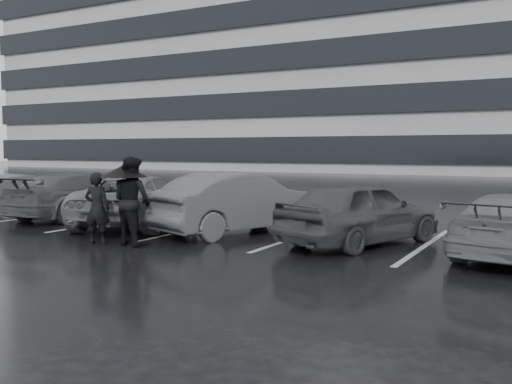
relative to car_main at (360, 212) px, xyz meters
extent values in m
plane|color=black|center=(-2.16, -2.00, -0.69)|extent=(160.00, 160.00, 0.00)
cube|color=#97979A|center=(-24.16, 46.00, 13.31)|extent=(60.00, 25.00, 28.00)
cube|color=black|center=(-24.16, 46.00, 1.31)|extent=(60.60, 25.60, 2.20)
cube|color=black|center=(-24.16, 46.00, 5.31)|extent=(60.60, 25.60, 2.20)
cube|color=black|center=(-24.16, 46.00, 9.31)|extent=(60.60, 25.60, 2.20)
cube|color=black|center=(-24.16, 46.00, 13.31)|extent=(60.60, 25.60, 2.20)
cube|color=black|center=(-24.16, 46.00, 17.31)|extent=(60.60, 25.60, 2.20)
imported|color=black|center=(0.00, 0.00, 0.00)|extent=(2.89, 4.33, 1.37)
imported|color=#2C2C2E|center=(-3.07, 0.20, 0.04)|extent=(2.91, 4.65, 1.45)
imported|color=#47474A|center=(-6.07, 0.17, -0.02)|extent=(3.66, 5.24, 1.33)
imported|color=black|center=(-8.70, 0.57, -0.04)|extent=(1.90, 4.51, 1.30)
imported|color=#2C2C2E|center=(-11.26, 0.71, -0.08)|extent=(1.72, 3.81, 1.21)
imported|color=black|center=(-4.90, -2.58, 0.07)|extent=(0.64, 0.51, 1.52)
imported|color=black|center=(-4.17, -2.32, 0.24)|extent=(1.01, 0.86, 1.84)
cylinder|color=black|center=(-4.35, -2.36, 0.04)|extent=(0.02, 0.02, 1.45)
cone|color=black|center=(-4.35, -2.36, 0.86)|extent=(1.00, 1.00, 0.25)
sphere|color=black|center=(-4.35, -2.36, 0.99)|extent=(0.05, 0.05, 0.05)
cube|color=#A0A0A3|center=(-9.96, 0.50, -0.68)|extent=(0.12, 5.00, 0.00)
cube|color=#A0A0A3|center=(-7.16, 0.50, -0.68)|extent=(0.12, 5.00, 0.00)
cube|color=#A0A0A3|center=(-4.36, 0.50, -0.68)|extent=(0.12, 5.00, 0.00)
cube|color=#A0A0A3|center=(-1.56, 0.50, -0.68)|extent=(0.12, 5.00, 0.00)
cube|color=#A0A0A3|center=(1.24, 0.50, -0.68)|extent=(0.12, 5.00, 0.00)
camera|label=1|loc=(3.76, -11.46, 1.30)|focal=40.00mm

